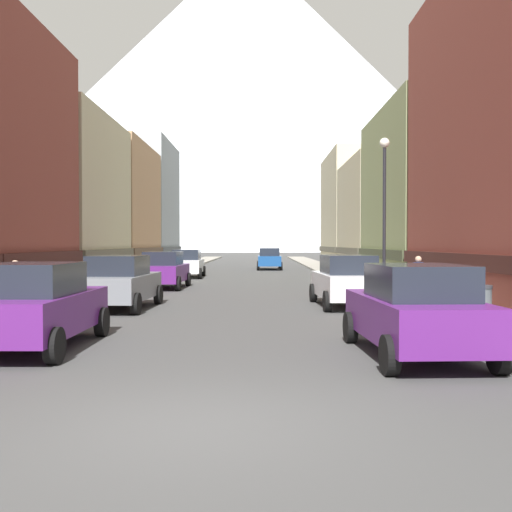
{
  "coord_description": "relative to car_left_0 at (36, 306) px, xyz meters",
  "views": [
    {
      "loc": [
        0.82,
        -7.17,
        2.18
      ],
      "look_at": [
        0.58,
        30.25,
        1.39
      ],
      "focal_mm": 42.52,
      "sensor_mm": 36.0,
      "label": 1
    }
  ],
  "objects": [
    {
      "name": "car_right_0",
      "position": [
        7.6,
        -0.84,
        0.0
      ],
      "size": [
        2.24,
        4.48,
        1.78
      ],
      "color": "#591E72",
      "rests_on": "ground"
    },
    {
      "name": "storefront_left_3",
      "position": [
        -6.93,
        32.77,
        3.69
      ],
      "size": [
        6.76,
        11.51,
        9.51
      ],
      "color": "tan",
      "rests_on": "ground"
    },
    {
      "name": "sidewalk_left",
      "position": [
        -2.45,
        29.77,
        -0.82
      ],
      "size": [
        2.5,
        100.0,
        0.15
      ],
      "primitive_type": "cube",
      "color": "gray",
      "rests_on": "ground"
    },
    {
      "name": "ground_plane",
      "position": [
        3.8,
        -5.23,
        -0.9
      ],
      "size": [
        400.0,
        400.0,
        0.0
      ],
      "primitive_type": "plane",
      "color": "#404040"
    },
    {
      "name": "pedestrian_1",
      "position": [
        -2.45,
        5.01,
        -0.04
      ],
      "size": [
        0.36,
        0.36,
        1.55
      ],
      "color": "#333338",
      "rests_on": "sidewalk_left"
    },
    {
      "name": "streetlamp_right",
      "position": [
        9.15,
        9.68,
        3.09
      ],
      "size": [
        0.36,
        0.36,
        5.86
      ],
      "color": "black",
      "rests_on": "sidewalk_right"
    },
    {
      "name": "trash_bin_right",
      "position": [
        10.15,
        2.8,
        -0.26
      ],
      "size": [
        0.59,
        0.59,
        0.98
      ],
      "color": "#4C5156",
      "rests_on": "sidewalk_right"
    },
    {
      "name": "mountain_backdrop",
      "position": [
        -2.15,
        254.77,
        65.85
      ],
      "size": [
        250.74,
        250.74,
        133.51
      ],
      "primitive_type": "cone",
      "color": "silver",
      "rests_on": "ground"
    },
    {
      "name": "storefront_right_3",
      "position": [
        15.98,
        34.07,
        3.2
      ],
      "size": [
        9.65,
        12.1,
        8.5
      ],
      "color": "beige",
      "rests_on": "ground"
    },
    {
      "name": "sidewalk_right",
      "position": [
        10.05,
        29.77,
        -0.82
      ],
      "size": [
        2.5,
        100.0,
        0.15
      ],
      "primitive_type": "cube",
      "color": "gray",
      "rests_on": "ground"
    },
    {
      "name": "car_left_0",
      "position": [
        0.0,
        0.0,
        0.0
      ],
      "size": [
        2.07,
        4.4,
        1.78
      ],
      "color": "#591E72",
      "rests_on": "ground"
    },
    {
      "name": "storefront_right_2",
      "position": [
        14.88,
        21.55,
        3.75
      ],
      "size": [
        7.46,
        12.29,
        9.63
      ],
      "color": "#8C9966",
      "rests_on": "ground"
    },
    {
      "name": "car_right_1",
      "position": [
        7.6,
        8.37,
        0.0
      ],
      "size": [
        2.25,
        4.48,
        1.78
      ],
      "color": "silver",
      "rests_on": "ground"
    },
    {
      "name": "car_left_1",
      "position": [
        -0.0,
        7.54,
        0.0
      ],
      "size": [
        2.21,
        4.47,
        1.78
      ],
      "color": "slate",
      "rests_on": "ground"
    },
    {
      "name": "storefront_left_4",
      "position": [
        -7.18,
        44.57,
        4.73
      ],
      "size": [
        7.26,
        11.58,
        11.62
      ],
      "color": "#99A5B2",
      "rests_on": "ground"
    },
    {
      "name": "storefront_left_2",
      "position": [
        -8.14,
        21.29,
        3.57
      ],
      "size": [
        9.19,
        10.78,
        9.25
      ],
      "color": "beige",
      "rests_on": "ground"
    },
    {
      "name": "pedestrian_0",
      "position": [
        10.05,
        8.35,
        -0.02
      ],
      "size": [
        0.36,
        0.36,
        1.59
      ],
      "color": "navy",
      "rests_on": "sidewalk_right"
    },
    {
      "name": "storefront_right_4",
      "position": [
        15.63,
        47.34,
        4.37
      ],
      "size": [
        8.96,
        13.67,
        10.89
      ],
      "color": "beige",
      "rests_on": "ground"
    },
    {
      "name": "car_left_2",
      "position": [
        -0.0,
        16.71,
        0.0
      ],
      "size": [
        2.15,
        4.44,
        1.78
      ],
      "color": "#591E72",
      "rests_on": "ground"
    },
    {
      "name": "car_driving_0",
      "position": [
        5.4,
        37.63,
        0.0
      ],
      "size": [
        2.06,
        4.4,
        1.78
      ],
      "color": "#19478C",
      "rests_on": "ground"
    },
    {
      "name": "car_left_3",
      "position": [
        0.0,
        25.96,
        0.0
      ],
      "size": [
        2.14,
        4.44,
        1.78
      ],
      "color": "silver",
      "rests_on": "ground"
    }
  ]
}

